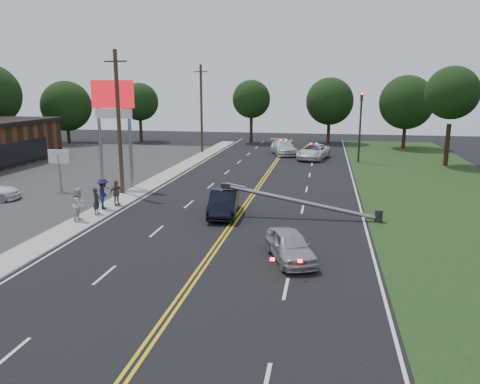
% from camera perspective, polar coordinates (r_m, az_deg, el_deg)
% --- Properties ---
extents(ground, '(120.00, 120.00, 0.00)m').
position_cam_1_polar(ground, '(20.65, -4.30, -8.67)').
color(ground, black).
rests_on(ground, ground).
extents(sidewalk, '(1.80, 70.00, 0.12)m').
position_cam_1_polar(sidewalk, '(32.42, -14.25, -1.00)').
color(sidewalk, '#AAA599').
rests_on(sidewalk, ground).
extents(grass_verge, '(12.00, 80.00, 0.01)m').
position_cam_1_polar(grass_verge, '(30.75, 26.19, -2.77)').
color(grass_verge, '#193314').
rests_on(grass_verge, ground).
extents(centerline_yellow, '(0.36, 80.00, 0.00)m').
position_cam_1_polar(centerline_yellow, '(29.96, 0.54, -1.81)').
color(centerline_yellow, gold).
rests_on(centerline_yellow, ground).
extents(pylon_sign, '(3.20, 0.35, 8.00)m').
position_cam_1_polar(pylon_sign, '(36.10, -15.20, 9.85)').
color(pylon_sign, gray).
rests_on(pylon_sign, ground).
extents(small_sign, '(1.60, 0.14, 3.10)m').
position_cam_1_polar(small_sign, '(36.36, -21.21, 3.64)').
color(small_sign, gray).
rests_on(small_sign, ground).
extents(traffic_signal, '(0.28, 0.41, 7.05)m').
position_cam_1_polar(traffic_signal, '(48.80, 14.47, 8.40)').
color(traffic_signal, '#2D2D30').
rests_on(traffic_signal, ground).
extents(fallen_streetlight, '(9.36, 0.44, 1.91)m').
position_cam_1_polar(fallen_streetlight, '(27.39, 8.47, -1.37)').
color(fallen_streetlight, '#2D2D30').
rests_on(fallen_streetlight, ground).
extents(utility_pole_mid, '(1.60, 0.28, 10.00)m').
position_cam_1_polar(utility_pole_mid, '(33.79, -14.56, 8.17)').
color(utility_pole_mid, '#382619').
rests_on(utility_pole_mid, ground).
extents(utility_pole_far, '(1.60, 0.28, 10.00)m').
position_cam_1_polar(utility_pole_far, '(54.51, -4.73, 10.08)').
color(utility_pole_far, '#382619').
rests_on(utility_pole_far, ground).
extents(tree_4, '(6.67, 6.67, 8.36)m').
position_cam_1_polar(tree_4, '(68.05, -20.42, 9.79)').
color(tree_4, black).
rests_on(tree_4, ground).
extents(tree_5, '(5.22, 5.22, 8.12)m').
position_cam_1_polar(tree_5, '(67.66, -12.15, 10.69)').
color(tree_5, black).
rests_on(tree_5, ground).
extents(tree_6, '(5.13, 5.13, 8.49)m').
position_cam_1_polar(tree_6, '(64.51, 1.40, 11.24)').
color(tree_6, black).
rests_on(tree_6, ground).
extents(tree_7, '(6.35, 6.35, 8.81)m').
position_cam_1_polar(tree_7, '(65.41, 10.88, 10.80)').
color(tree_7, black).
rests_on(tree_7, ground).
extents(tree_8, '(6.60, 6.60, 8.97)m').
position_cam_1_polar(tree_8, '(62.04, 19.64, 10.24)').
color(tree_8, black).
rests_on(tree_8, ground).
extents(tree_9, '(5.00, 5.00, 9.47)m').
position_cam_1_polar(tree_9, '(49.39, 24.45, 10.91)').
color(tree_9, black).
rests_on(tree_9, ground).
extents(crashed_sedan, '(2.14, 4.69, 1.49)m').
position_cam_1_polar(crashed_sedan, '(27.88, -2.01, -1.36)').
color(crashed_sedan, black).
rests_on(crashed_sedan, ground).
extents(waiting_sedan, '(2.86, 4.21, 1.33)m').
position_cam_1_polar(waiting_sedan, '(20.87, 6.13, -6.53)').
color(waiting_sedan, '#ABADB3').
rests_on(waiting_sedan, ground).
extents(emergency_a, '(3.75, 6.13, 1.59)m').
position_cam_1_polar(emergency_a, '(50.47, 8.95, 4.88)').
color(emergency_a, silver).
rests_on(emergency_a, ground).
extents(emergency_b, '(3.84, 6.03, 1.63)m').
position_cam_1_polar(emergency_b, '(53.47, 5.30, 5.43)').
color(emergency_b, silver).
rests_on(emergency_b, ground).
extents(bystander_a, '(0.43, 0.61, 1.60)m').
position_cam_1_polar(bystander_a, '(28.96, -17.10, -1.04)').
color(bystander_a, '#25272D').
rests_on(bystander_a, sidewalk).
extents(bystander_b, '(0.76, 0.95, 1.88)m').
position_cam_1_polar(bystander_b, '(27.84, -19.00, -1.42)').
color(bystander_b, silver).
rests_on(bystander_b, sidewalk).
extents(bystander_c, '(1.06, 1.40, 1.91)m').
position_cam_1_polar(bystander_c, '(30.02, -16.31, -0.20)').
color(bystander_c, '#1C1D46').
rests_on(bystander_c, sidewalk).
extents(bystander_d, '(0.79, 1.03, 1.63)m').
position_cam_1_polar(bystander_d, '(30.72, -14.86, -0.10)').
color(bystander_d, '#62574F').
rests_on(bystander_d, sidewalk).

